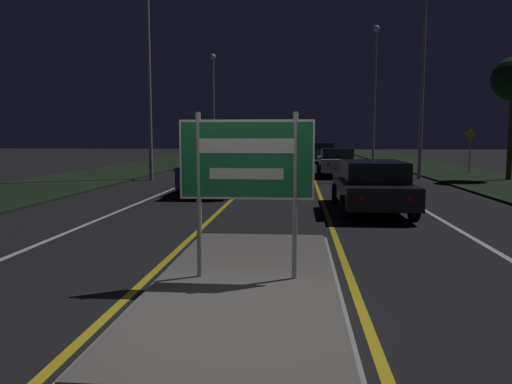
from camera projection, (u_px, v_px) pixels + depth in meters
ground_plane at (234, 320)px, 5.52m from camera, size 160.00×160.00×0.00m
median_island at (247, 281)px, 6.87m from camera, size 2.52×6.26×0.10m
verge_left at (103, 175)px, 26.13m from camera, size 5.00×100.00×0.08m
verge_right at (478, 178)px, 24.52m from camera, size 5.00×100.00×0.08m
centre_line_yellow_left at (263, 170)px, 30.40m from camera, size 0.12×70.00×0.01m
centre_line_yellow_right at (311, 171)px, 30.16m from camera, size 0.12×70.00×0.01m
lane_line_white_left at (219, 170)px, 30.63m from camera, size 0.12×70.00×0.01m
lane_line_white_right at (357, 171)px, 29.93m from camera, size 0.12×70.00×0.01m
edge_line_white_left at (171, 170)px, 30.89m from camera, size 0.10×70.00×0.01m
edge_line_white_right at (408, 171)px, 29.67m from camera, size 0.10×70.00×0.01m
highway_sign at (246, 166)px, 6.69m from camera, size 1.82×0.07×2.25m
streetlight_left_near at (148, 25)px, 22.84m from camera, size 0.57×0.57×10.91m
streetlight_left_far at (213, 97)px, 39.76m from camera, size 0.46×0.46×8.57m
streetlight_right_near at (424, 45)px, 23.41m from camera, size 0.50×0.50×10.28m
streetlight_right_far at (375, 80)px, 36.90m from camera, size 0.49×0.49×10.17m
car_receding_0 at (371, 185)px, 13.60m from camera, size 1.90×4.84×1.38m
car_receding_1 at (336, 161)px, 25.73m from camera, size 1.86×4.80×1.45m
car_receding_2 at (323, 152)px, 39.52m from camera, size 1.86×4.17×1.56m
car_approaching_0 at (213, 171)px, 17.82m from camera, size 1.91×4.13×1.50m
car_approaching_1 at (201, 158)px, 31.87m from camera, size 1.88×4.10×1.30m
car_approaching_2 at (258, 151)px, 43.59m from camera, size 1.98×4.54×1.58m
warning_sign at (470, 146)px, 26.78m from camera, size 0.60×0.06×2.40m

